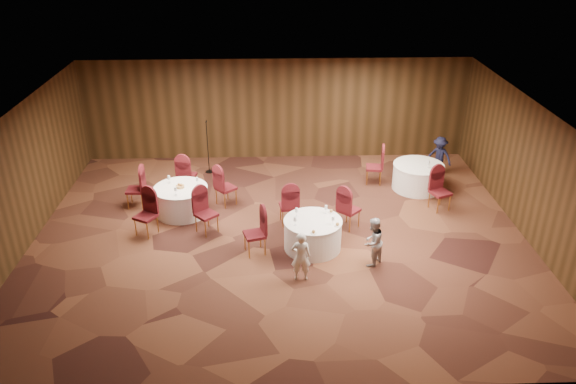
{
  "coord_description": "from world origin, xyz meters",
  "views": [
    {
      "loc": [
        -0.23,
        -11.9,
        7.16
      ],
      "look_at": [
        0.2,
        0.2,
        1.1
      ],
      "focal_mm": 35.0,
      "sensor_mm": 36.0,
      "label": 1
    }
  ],
  "objects_px": {
    "woman_b": "(373,242)",
    "table_main": "(313,234)",
    "man_c": "(439,156)",
    "woman_a": "(301,256)",
    "table_left": "(181,200)",
    "table_right": "(418,176)",
    "mic_stand": "(208,157)"
  },
  "relations": [
    {
      "from": "table_main",
      "to": "woman_a",
      "type": "xyz_separation_m",
      "value": [
        -0.35,
        -1.26,
        0.21
      ]
    },
    {
      "from": "table_main",
      "to": "table_right",
      "type": "height_order",
      "value": "same"
    },
    {
      "from": "woman_b",
      "to": "mic_stand",
      "type": "bearing_deg",
      "value": -100.12
    },
    {
      "from": "table_left",
      "to": "woman_a",
      "type": "height_order",
      "value": "woman_a"
    },
    {
      "from": "table_right",
      "to": "man_c",
      "type": "bearing_deg",
      "value": 47.43
    },
    {
      "from": "table_main",
      "to": "mic_stand",
      "type": "bearing_deg",
      "value": 122.57
    },
    {
      "from": "table_left",
      "to": "table_right",
      "type": "height_order",
      "value": "same"
    },
    {
      "from": "mic_stand",
      "to": "man_c",
      "type": "relative_size",
      "value": 1.36
    },
    {
      "from": "table_main",
      "to": "woman_a",
      "type": "relative_size",
      "value": 1.18
    },
    {
      "from": "woman_a",
      "to": "table_main",
      "type": "bearing_deg",
      "value": -103.04
    },
    {
      "from": "woman_b",
      "to": "table_main",
      "type": "bearing_deg",
      "value": -78.55
    },
    {
      "from": "mic_stand",
      "to": "woman_a",
      "type": "xyz_separation_m",
      "value": [
        2.49,
        -5.72,
        0.1
      ]
    },
    {
      "from": "table_left",
      "to": "man_c",
      "type": "xyz_separation_m",
      "value": [
        7.42,
        2.17,
        0.23
      ]
    },
    {
      "from": "man_c",
      "to": "woman_a",
      "type": "bearing_deg",
      "value": -93.2
    },
    {
      "from": "table_right",
      "to": "woman_b",
      "type": "height_order",
      "value": "woman_b"
    },
    {
      "from": "woman_b",
      "to": "man_c",
      "type": "bearing_deg",
      "value": -169.24
    },
    {
      "from": "woman_a",
      "to": "mic_stand",
      "type": "bearing_deg",
      "value": -63.92
    },
    {
      "from": "table_left",
      "to": "woman_b",
      "type": "bearing_deg",
      "value": -29.41
    },
    {
      "from": "man_c",
      "to": "woman_b",
      "type": "bearing_deg",
      "value": -83.77
    },
    {
      "from": "woman_a",
      "to": "woman_b",
      "type": "distance_m",
      "value": 1.71
    },
    {
      "from": "table_left",
      "to": "table_right",
      "type": "xyz_separation_m",
      "value": [
        6.57,
        1.24,
        -0.0
      ]
    },
    {
      "from": "woman_a",
      "to": "woman_b",
      "type": "relative_size",
      "value": 1.0
    },
    {
      "from": "woman_b",
      "to": "man_c",
      "type": "height_order",
      "value": "man_c"
    },
    {
      "from": "woman_b",
      "to": "table_right",
      "type": "bearing_deg",
      "value": -165.76
    },
    {
      "from": "woman_a",
      "to": "woman_b",
      "type": "height_order",
      "value": "woman_b"
    },
    {
      "from": "table_main",
      "to": "woman_a",
      "type": "distance_m",
      "value": 1.33
    },
    {
      "from": "table_main",
      "to": "table_right",
      "type": "bearing_deg",
      "value": 43.64
    },
    {
      "from": "table_right",
      "to": "mic_stand",
      "type": "height_order",
      "value": "mic_stand"
    },
    {
      "from": "table_right",
      "to": "table_left",
      "type": "bearing_deg",
      "value": -169.33
    },
    {
      "from": "table_right",
      "to": "man_c",
      "type": "relative_size",
      "value": 1.19
    },
    {
      "from": "mic_stand",
      "to": "table_left",
      "type": "bearing_deg",
      "value": -100.46
    },
    {
      "from": "table_left",
      "to": "man_c",
      "type": "distance_m",
      "value": 7.74
    }
  ]
}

